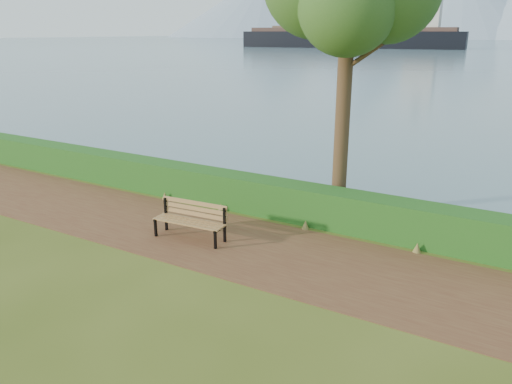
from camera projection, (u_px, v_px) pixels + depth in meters
The scene contains 5 objects.
ground at pixel (211, 244), 12.29m from camera, with size 140.00×140.00×0.00m, color #435217.
path at pixel (218, 239), 12.54m from camera, with size 40.00×3.40×0.01m, color #5B301F.
hedge at pixel (263, 196), 14.27m from camera, with size 32.00×0.85×1.00m, color #154B16.
bench at pixel (191, 218), 12.47m from camera, with size 1.92×0.70×0.94m.
cargo_ship at pixel (357, 38), 152.80m from camera, with size 68.40×17.58×20.54m.
Camera 1 is at (6.68, -9.19, 5.00)m, focal length 35.00 mm.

